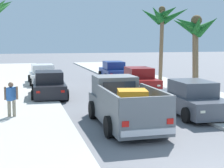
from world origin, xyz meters
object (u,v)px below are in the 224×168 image
Objects in this scene: palm_tree_left_back at (196,30)px; pedestrian at (11,98)px; pickup_truck at (124,105)px; car_left_mid at (49,85)px; car_right_near at (43,75)px; car_left_far at (139,80)px; car_right_mid at (113,71)px; palm_tree_left_fore at (163,19)px; car_right_far at (193,99)px.

pedestrian is (-11.67, -5.89, -3.08)m from palm_tree_left_back.
pickup_truck is 1.21× the size of car_left_mid.
car_right_near is 7.58m from car_left_far.
pedestrian is (-4.30, 2.08, 0.12)m from pickup_truck.
car_right_mid is (6.04, 2.10, 0.00)m from car_right_near.
pickup_truck is 3.29× the size of pedestrian.
palm_tree_left_fore is 3.79× the size of pedestrian.
car_left_mid is 1.00× the size of car_right_mid.
car_left_mid is (-2.34, 7.29, -0.08)m from pickup_truck.
pickup_truck is 0.87× the size of palm_tree_left_fore.
pickup_truck is at bearing -103.55° from car_right_mid.
car_right_far is 8.70m from palm_tree_left_back.
pickup_truck is at bearing -132.75° from palm_tree_left_back.
palm_tree_left_fore is (3.38, 11.45, 4.25)m from car_right_far.
car_right_near and car_left_far have the same top height.
car_left_mid is at bearing -151.11° from palm_tree_left_fore.
pedestrian is at bearing 171.48° from car_right_far.
car_right_near is 2.70× the size of pedestrian.
pedestrian is (-7.79, 1.17, 0.20)m from car_right_far.
car_left_mid is 11.34m from palm_tree_left_fore.
car_right_mid is at bearing 89.49° from car_left_far.
car_right_far is (-0.12, -7.54, 0.00)m from car_left_far.
car_right_mid is at bearing 89.27° from car_right_far.
palm_tree_left_back is (3.70, -7.23, 3.28)m from car_right_mid.
car_right_far is 12.67m from palm_tree_left_fore.
car_right_far is at bearing -90.73° from car_right_mid.
car_left_mid and car_right_mid have the same top height.
car_left_mid is 9.94m from car_right_mid.
palm_tree_left_back is (3.76, -0.48, 3.28)m from car_left_far.
car_right_near is 10.19m from palm_tree_left_fore.
car_left_far is 10.16m from pedestrian.
pickup_truck is at bearing -119.03° from palm_tree_left_fore.
car_right_mid is 0.87× the size of palm_tree_left_back.
car_right_mid is 1.00× the size of car_right_far.
car_right_near is at bearing 80.09° from pedestrian.
pickup_truck is at bearing -72.19° from car_left_mid.
car_right_near is at bearing 175.37° from palm_tree_left_fore.
pickup_truck is 1.05× the size of palm_tree_left_back.
pickup_truck reaches higher than car_left_far.
pedestrian is at bearing -153.20° from palm_tree_left_back.
car_right_near is 11.20m from pedestrian.
palm_tree_left_back is (3.88, 7.06, 3.28)m from car_right_far.
palm_tree_left_back is (9.71, 0.69, 3.28)m from car_left_mid.
palm_tree_left_back is at bearing -83.39° from palm_tree_left_fore.
palm_tree_left_fore is at bearing -41.68° from car_right_mid.
car_right_mid and car_left_far have the same top height.
car_right_near and car_right_far have the same top height.
pickup_truck reaches higher than car_right_near.
car_left_mid is at bearing -89.65° from car_right_near.
car_left_mid is at bearing 107.81° from pickup_truck.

